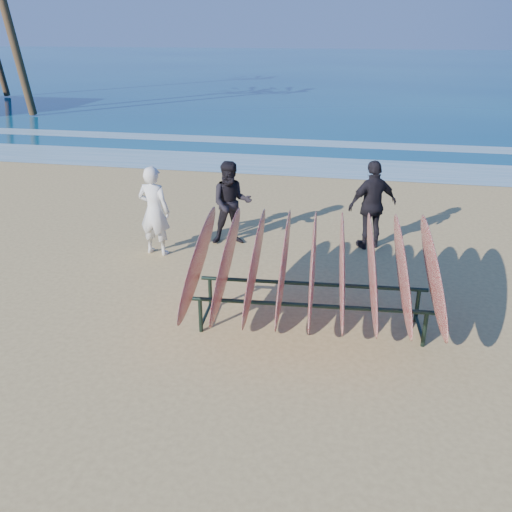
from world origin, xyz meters
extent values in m
plane|color=tan|center=(0.00, 0.00, 0.00)|extent=(120.00, 120.00, 0.00)
plane|color=navy|center=(0.00, 55.00, 0.01)|extent=(160.00, 160.00, 0.00)
plane|color=white|center=(0.00, 10.00, 0.01)|extent=(160.00, 160.00, 0.00)
plane|color=white|center=(0.00, 13.50, 0.01)|extent=(160.00, 160.00, 0.00)
cylinder|color=black|center=(-0.66, 0.25, 0.25)|extent=(0.06, 0.06, 0.50)
cylinder|color=black|center=(2.29, 0.46, 0.25)|extent=(0.06, 0.06, 0.50)
cylinder|color=black|center=(-0.70, 0.90, 0.25)|extent=(0.06, 0.06, 0.50)
cylinder|color=black|center=(2.25, 1.11, 0.25)|extent=(0.06, 0.06, 0.50)
cylinder|color=black|center=(0.82, 0.35, 0.50)|extent=(3.20, 0.28, 0.06)
cylinder|color=black|center=(0.77, 1.00, 0.50)|extent=(3.20, 0.28, 0.06)
cylinder|color=black|center=(-0.68, 0.57, 0.08)|extent=(0.09, 0.65, 0.04)
cylinder|color=black|center=(2.27, 0.78, 0.08)|extent=(0.09, 0.65, 0.04)
ellipsoid|color=#6E0709|center=(-0.75, 0.57, 0.94)|extent=(0.25, 2.57, 1.16)
ellipsoid|color=#6E0709|center=(-0.36, 0.60, 0.94)|extent=(0.25, 2.57, 1.16)
ellipsoid|color=#6E0709|center=(0.02, 0.62, 0.94)|extent=(0.25, 2.57, 1.16)
ellipsoid|color=#6E0709|center=(0.41, 0.65, 0.94)|extent=(0.25, 2.57, 1.16)
ellipsoid|color=#6E0709|center=(0.79, 0.68, 0.94)|extent=(0.25, 2.57, 1.16)
ellipsoid|color=#6E0709|center=(1.18, 0.71, 0.94)|extent=(0.25, 2.57, 1.16)
ellipsoid|color=#6E0709|center=(1.57, 0.73, 0.94)|extent=(0.25, 2.57, 1.16)
ellipsoid|color=#6E0709|center=(1.95, 0.76, 0.94)|extent=(0.25, 2.57, 1.16)
ellipsoid|color=#6E0709|center=(2.34, 0.79, 0.94)|extent=(0.25, 2.57, 1.16)
imported|color=silver|center=(-2.25, 2.77, 0.82)|extent=(0.64, 0.47, 1.63)
imported|color=black|center=(-1.02, 3.54, 0.80)|extent=(0.91, 0.80, 1.59)
imported|color=black|center=(1.58, 3.84, 0.83)|extent=(1.04, 0.84, 1.66)
cylinder|color=brown|center=(-13.92, 16.61, 4.09)|extent=(0.36, 1.90, 8.10)
camera|label=1|loc=(1.34, -5.92, 3.87)|focal=38.00mm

